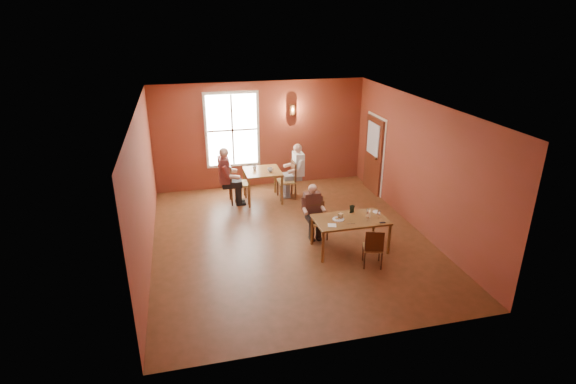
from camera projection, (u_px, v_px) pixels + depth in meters
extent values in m
cube|color=brown|center=(290.00, 238.00, 10.13)|extent=(6.00, 7.00, 0.01)
cube|color=brown|center=(261.00, 135.00, 12.72)|extent=(6.00, 0.04, 3.00)
cube|color=brown|center=(349.00, 257.00, 6.41)|extent=(6.00, 0.04, 3.00)
cube|color=brown|center=(144.00, 188.00, 8.91)|extent=(0.04, 7.00, 3.00)
cube|color=brown|center=(418.00, 165.00, 10.22)|extent=(0.04, 7.00, 3.00)
cube|color=white|center=(290.00, 106.00, 9.00)|extent=(6.00, 7.00, 0.04)
cube|color=white|center=(232.00, 130.00, 12.42)|extent=(1.36, 0.10, 1.96)
cube|color=maroon|center=(373.00, 155.00, 12.45)|extent=(0.12, 1.04, 2.10)
cylinder|color=brown|center=(292.00, 110.00, 12.56)|extent=(0.16, 0.16, 0.28)
cylinder|color=white|center=(338.00, 219.00, 9.37)|extent=(0.32, 0.32, 0.03)
cube|color=tan|center=(341.00, 216.00, 9.40)|extent=(0.11, 0.11, 0.10)
cube|color=black|center=(352.00, 209.00, 9.67)|extent=(0.11, 0.08, 0.17)
cube|color=silver|center=(351.00, 224.00, 9.19)|extent=(0.17, 0.05, 0.00)
cube|color=white|center=(332.00, 225.00, 9.12)|extent=(0.21, 0.21, 0.01)
cylinder|color=white|center=(376.00, 212.00, 9.72)|extent=(0.17, 0.17, 0.01)
cube|color=black|center=(383.00, 222.00, 9.24)|extent=(0.12, 0.05, 0.01)
imported|color=silver|center=(270.00, 170.00, 11.78)|extent=(0.16, 0.16, 0.11)
imported|color=beige|center=(255.00, 168.00, 11.91)|extent=(0.14, 0.14, 0.11)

